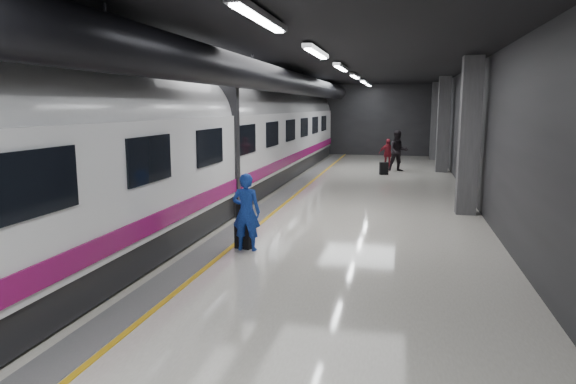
# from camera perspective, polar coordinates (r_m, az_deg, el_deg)

# --- Properties ---
(ground) EXTENTS (40.00, 40.00, 0.00)m
(ground) POSITION_cam_1_polar(r_m,az_deg,el_deg) (14.13, 1.29, -3.19)
(ground) COLOR silver
(ground) RESTS_ON ground
(platform_hall) EXTENTS (10.02, 40.02, 4.51)m
(platform_hall) POSITION_cam_1_polar(r_m,az_deg,el_deg) (14.79, 0.97, 11.18)
(platform_hall) COLOR black
(platform_hall) RESTS_ON ground
(train) EXTENTS (3.05, 38.00, 4.05)m
(train) POSITION_cam_1_polar(r_m,az_deg,el_deg) (14.81, -11.16, 5.31)
(train) COLOR black
(train) RESTS_ON ground
(traveler_main) EXTENTS (0.63, 0.42, 1.70)m
(traveler_main) POSITION_cam_1_polar(r_m,az_deg,el_deg) (11.12, -4.65, -2.23)
(traveler_main) COLOR blue
(traveler_main) RESTS_ON ground
(suitcase_main) EXTENTS (0.41, 0.31, 0.60)m
(suitcase_main) POSITION_cam_1_polar(r_m,az_deg,el_deg) (11.39, -4.91, -4.79)
(suitcase_main) COLOR black
(suitcase_main) RESTS_ON ground
(shoulder_bag) EXTENTS (0.30, 0.16, 0.40)m
(shoulder_bag) POSITION_cam_1_polar(r_m,az_deg,el_deg) (11.28, -4.94, -2.34)
(shoulder_bag) COLOR black
(shoulder_bag) RESTS_ON suitcase_main
(traveler_far_a) EXTENTS (1.10, 0.94, 1.96)m
(traveler_far_a) POSITION_cam_1_polar(r_m,az_deg,el_deg) (25.36, 12.13, 4.48)
(traveler_far_a) COLOR black
(traveler_far_a) RESTS_ON ground
(traveler_far_b) EXTENTS (0.94, 0.54, 1.51)m
(traveler_far_b) POSITION_cam_1_polar(r_m,az_deg,el_deg) (26.30, 10.99, 4.19)
(traveler_far_b) COLOR maroon
(traveler_far_b) RESTS_ON ground
(suitcase_far) EXTENTS (0.43, 0.33, 0.57)m
(suitcase_far) POSITION_cam_1_polar(r_m,az_deg,el_deg) (24.05, 10.60, 2.59)
(suitcase_far) COLOR black
(suitcase_far) RESTS_ON ground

